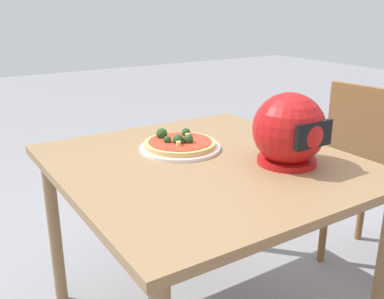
# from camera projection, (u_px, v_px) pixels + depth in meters

# --- Properties ---
(dining_table) EXTENTS (0.98, 1.03, 0.70)m
(dining_table) POSITION_uv_depth(u_px,v_px,m) (205.00, 181.00, 1.53)
(dining_table) COLOR olive
(dining_table) RESTS_ON ground
(pizza_plate) EXTENTS (0.30, 0.30, 0.01)m
(pizza_plate) POSITION_uv_depth(u_px,v_px,m) (180.00, 148.00, 1.62)
(pizza_plate) COLOR white
(pizza_plate) RESTS_ON dining_table
(pizza) EXTENTS (0.27, 0.27, 0.06)m
(pizza) POSITION_uv_depth(u_px,v_px,m) (179.00, 143.00, 1.62)
(pizza) COLOR tan
(pizza) RESTS_ON pizza_plate
(motorcycle_helmet) EXTENTS (0.25, 0.25, 0.25)m
(motorcycle_helmet) POSITION_uv_depth(u_px,v_px,m) (289.00, 131.00, 1.44)
(motorcycle_helmet) COLOR #B21414
(motorcycle_helmet) RESTS_ON dining_table
(chair_side) EXTENTS (0.44, 0.44, 0.90)m
(chair_side) POSITION_uv_depth(u_px,v_px,m) (374.00, 172.00, 1.93)
(chair_side) COLOR brown
(chair_side) RESTS_ON ground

